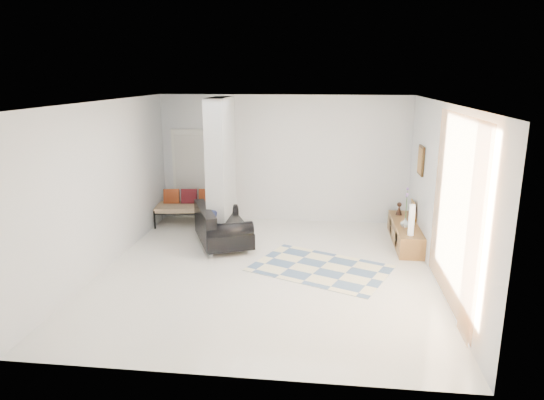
# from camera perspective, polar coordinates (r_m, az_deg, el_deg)

# --- Properties ---
(floor) EXTENTS (6.00, 6.00, 0.00)m
(floor) POSITION_cam_1_polar(r_m,az_deg,el_deg) (8.28, -0.65, -8.30)
(floor) COLOR white
(floor) RESTS_ON ground
(ceiling) EXTENTS (6.00, 6.00, 0.00)m
(ceiling) POSITION_cam_1_polar(r_m,az_deg,el_deg) (7.64, -0.71, 11.44)
(ceiling) COLOR white
(ceiling) RESTS_ON wall_back
(wall_back) EXTENTS (6.00, 0.00, 6.00)m
(wall_back) POSITION_cam_1_polar(r_m,az_deg,el_deg) (10.76, 1.37, 4.82)
(wall_back) COLOR silver
(wall_back) RESTS_ON ground
(wall_front) EXTENTS (6.00, 0.00, 6.00)m
(wall_front) POSITION_cam_1_polar(r_m,az_deg,el_deg) (5.01, -5.10, -6.70)
(wall_front) COLOR silver
(wall_front) RESTS_ON ground
(wall_left) EXTENTS (0.00, 6.00, 6.00)m
(wall_left) POSITION_cam_1_polar(r_m,az_deg,el_deg) (8.63, -19.11, 1.60)
(wall_left) COLOR silver
(wall_left) RESTS_ON ground
(wall_right) EXTENTS (0.00, 6.00, 6.00)m
(wall_right) POSITION_cam_1_polar(r_m,az_deg,el_deg) (7.98, 19.31, 0.58)
(wall_right) COLOR silver
(wall_right) RESTS_ON ground
(partition_column) EXTENTS (0.35, 1.20, 2.80)m
(partition_column) POSITION_cam_1_polar(r_m,az_deg,el_deg) (9.57, -6.00, 3.53)
(partition_column) COLOR #9EA2A5
(partition_column) RESTS_ON floor
(hallway_door) EXTENTS (0.85, 0.06, 2.04)m
(hallway_door) POSITION_cam_1_polar(r_m,az_deg,el_deg) (11.18, -9.45, 3.01)
(hallway_door) COLOR white
(hallway_door) RESTS_ON floor
(curtain) EXTENTS (0.00, 2.55, 2.55)m
(curtain) POSITION_cam_1_polar(r_m,az_deg,el_deg) (6.86, 20.70, -1.29)
(curtain) COLOR orange
(curtain) RESTS_ON wall_right
(wall_art) EXTENTS (0.04, 0.45, 0.55)m
(wall_art) POSITION_cam_1_polar(r_m,az_deg,el_deg) (9.56, 17.14, 4.47)
(wall_art) COLOR #3A2410
(wall_art) RESTS_ON wall_right
(media_console) EXTENTS (0.45, 1.92, 0.80)m
(media_console) POSITION_cam_1_polar(r_m,az_deg,el_deg) (9.86, 15.37, -3.77)
(media_console) COLOR brown
(media_console) RESTS_ON floor
(loveseat) EXTENTS (1.41, 1.74, 0.76)m
(loveseat) POSITION_cam_1_polar(r_m,az_deg,el_deg) (9.42, -6.13, -3.20)
(loveseat) COLOR silver
(loveseat) RESTS_ON floor
(daybed) EXTENTS (1.77, 0.93, 0.77)m
(daybed) POSITION_cam_1_polar(r_m,az_deg,el_deg) (10.82, -9.16, -0.63)
(daybed) COLOR black
(daybed) RESTS_ON floor
(area_rug) EXTENTS (2.62, 2.23, 0.01)m
(area_rug) POSITION_cam_1_polar(r_m,az_deg,el_deg) (8.40, 5.69, -7.98)
(area_rug) COLOR beige
(area_rug) RESTS_ON floor
(cylinder_lamp) EXTENTS (0.10, 0.10, 0.57)m
(cylinder_lamp) POSITION_cam_1_polar(r_m,az_deg,el_deg) (9.04, 16.10, -2.28)
(cylinder_lamp) COLOR white
(cylinder_lamp) RESTS_ON media_console
(bronze_figurine) EXTENTS (0.13, 0.13, 0.26)m
(bronze_figurine) POSITION_cam_1_polar(r_m,az_deg,el_deg) (10.35, 14.73, -0.98)
(bronze_figurine) COLOR #311D15
(bronze_figurine) RESTS_ON media_console
(vase) EXTENTS (0.19, 0.19, 0.18)m
(vase) POSITION_cam_1_polar(r_m,az_deg,el_deg) (9.54, 15.39, -2.58)
(vase) COLOR silver
(vase) RESTS_ON media_console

